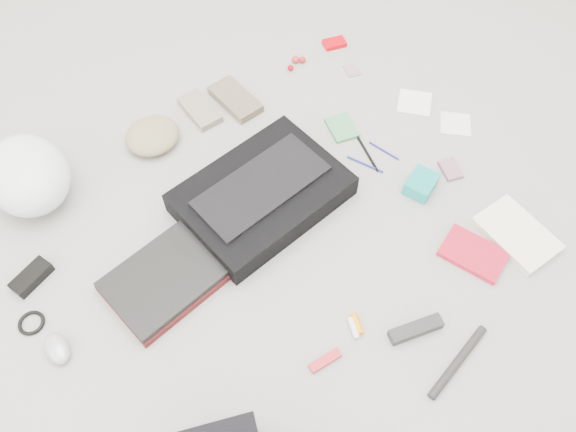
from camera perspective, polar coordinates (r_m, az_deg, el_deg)
ground_plane at (r=1.77m, az=0.00°, el=-0.89°), size 4.00×4.00×0.00m
messenger_bag at (r=1.78m, az=-2.66°, el=2.21°), size 0.53×0.40×0.08m
bag_flap at (r=1.74m, az=-2.72°, el=3.11°), size 0.44×0.23×0.01m
laptop_sleeve at (r=1.69m, az=-12.26°, el=-6.41°), size 0.36×0.29×0.02m
laptop at (r=1.68m, az=-12.40°, el=-6.06°), size 0.35×0.28×0.02m
bike_helmet at (r=1.94m, az=-24.97°, el=3.79°), size 0.27×0.33×0.19m
beanie at (r=2.00m, az=-13.62°, el=7.94°), size 0.21×0.20×0.07m
mitten_left at (r=2.08m, az=-8.96°, el=10.59°), size 0.09×0.18×0.03m
mitten_right at (r=2.09m, az=-5.36°, el=11.73°), size 0.11×0.21×0.03m
power_brick at (r=1.82m, az=-24.61°, el=-5.66°), size 0.13×0.09×0.03m
cable_coil at (r=1.76m, az=-24.62°, el=-9.85°), size 0.08×0.08×0.01m
mouse at (r=1.69m, az=-22.42°, el=-12.33°), size 0.06×0.10×0.04m
multitool at (r=1.57m, az=3.79°, el=-14.43°), size 0.10×0.03×0.01m
toiletry_tube_white at (r=1.61m, az=6.68°, el=-11.24°), size 0.04×0.06×0.02m
toiletry_tube_orange at (r=1.62m, az=7.03°, el=-10.80°), size 0.04×0.06×0.02m
u_lock at (r=1.63m, az=12.84°, el=-11.14°), size 0.16×0.08×0.03m
bike_pump at (r=1.63m, az=16.87°, el=-13.98°), size 0.26×0.07×0.02m
book_red at (r=1.79m, az=18.31°, el=-3.65°), size 0.18×0.22×0.02m
book_white at (r=1.87m, az=22.23°, el=-1.70°), size 0.17×0.24×0.03m
notepad at (r=2.01m, az=5.49°, el=8.92°), size 0.12×0.14×0.01m
pen_blue at (r=1.92m, az=7.84°, el=5.22°), size 0.06×0.13×0.01m
pen_black at (r=1.95m, az=8.09°, el=6.28°), size 0.05×0.16×0.01m
pen_navy at (r=1.97m, az=9.73°, el=6.54°), size 0.04×0.12×0.01m
accordion_wallet at (r=1.87m, az=13.36°, el=3.18°), size 0.13×0.11×0.05m
card_deck at (r=1.96m, az=16.18°, el=4.56°), size 0.08×0.10×0.02m
napkin_top at (r=2.14m, az=12.74°, el=11.17°), size 0.17×0.17×0.01m
napkin_bottom at (r=2.11m, az=16.65°, el=8.94°), size 0.15×0.15×0.01m
lollipop_a at (r=2.21m, az=0.26°, el=14.82°), size 0.03×0.03×0.02m
lollipop_b at (r=2.24m, az=0.76°, el=15.63°), size 0.04×0.04×0.03m
lollipop_c at (r=2.24m, az=1.49°, el=15.58°), size 0.03×0.03×0.02m
altoids_tin at (r=2.33m, az=4.74°, el=17.09°), size 0.10×0.08×0.02m
stamp_sheet at (r=2.23m, az=6.56°, el=14.49°), size 0.07×0.08×0.00m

